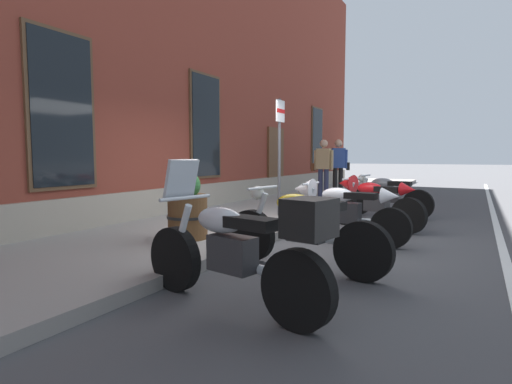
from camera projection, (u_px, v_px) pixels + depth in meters
name	position (u px, v px, depth m)	size (l,w,h in m)	color
ground_plane	(286.00, 237.00, 6.95)	(140.00, 140.00, 0.00)	#424244
sidewalk	(211.00, 226.00, 7.67)	(33.33, 3.05, 0.15)	gray
lane_stripe	(506.00, 260.00, 5.43)	(33.33, 0.12, 0.01)	silver
brick_pub_facade	(43.00, 30.00, 9.51)	(27.33, 6.41, 8.61)	brown
motorcycle_silver_touring	(238.00, 249.00, 3.61)	(0.81, 2.15, 1.35)	black
motorcycle_yellow_naked	(301.00, 230.00, 4.94)	(0.62, 2.21, 0.99)	black
motorcycle_white_sport	(338.00, 208.00, 6.54)	(0.62, 2.11, 1.01)	black
motorcycle_red_sport	(371.00, 200.00, 7.80)	(0.85, 1.96, 1.01)	black
motorcycle_grey_naked	(386.00, 196.00, 9.21)	(0.62, 2.02, 0.95)	black
pedestrian_tan_coat	(323.00, 165.00, 12.03)	(0.23, 0.66, 1.72)	#2D3351
pedestrian_blue_top	(338.00, 164.00, 12.70)	(0.45, 0.58, 1.75)	black
parking_sign	(280.00, 140.00, 8.42)	(0.36, 0.07, 2.40)	#4C4C51
barrel_planter	(188.00, 210.00, 6.11)	(0.62, 0.62, 1.00)	brown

